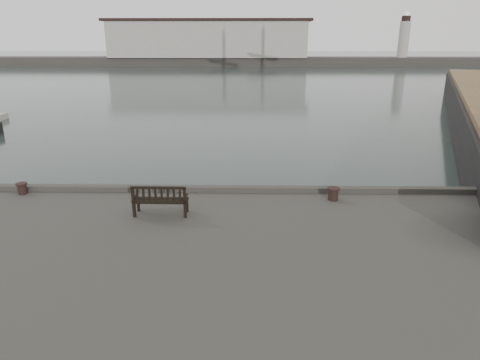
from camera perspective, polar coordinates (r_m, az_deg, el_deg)
The scene contains 5 objects.
ground at distance 15.65m, azimuth -4.66°, elevation -6.69°, with size 400.00×400.00×0.00m, color black.
breakwater at distance 106.28m, azimuth -2.33°, elevation 17.30°, with size 140.00×9.50×12.20m.
bench at distance 13.07m, azimuth -10.51°, elevation -3.34°, with size 1.63×0.57×0.93m.
bollard_left at distance 16.36m, azimuth -27.05°, elevation -1.00°, with size 0.36×0.36×0.38m, color black.
bollard_right at distance 14.35m, azimuth 12.32°, elevation -1.82°, with size 0.40×0.40×0.42m, color black.
Camera 1 is at (1.52, -14.08, 6.67)m, focal length 32.00 mm.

